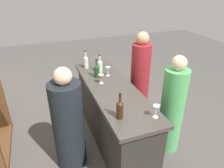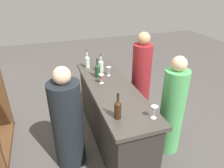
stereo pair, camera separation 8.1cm
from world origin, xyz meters
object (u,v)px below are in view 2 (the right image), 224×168
at_px(wine_bottle_leftmost_amber_brown, 118,109).
at_px(wine_glass_near_left, 155,109).
at_px(wine_bottle_second_left_olive_green, 98,70).
at_px(wine_bottle_second_right_clear_pale, 87,61).
at_px(wine_bottle_center_clear_pale, 101,66).
at_px(person_center_guest, 172,110).
at_px(wine_glass_near_center, 109,70).
at_px(person_server_behind, 67,123).
at_px(wine_glass_near_right, 101,77).
at_px(person_left_guest, 141,83).

relative_size(wine_bottle_leftmost_amber_brown, wine_glass_near_left, 2.03).
xyz_separation_m(wine_bottle_second_left_olive_green, wine_bottle_second_right_clear_pale, (0.41, 0.07, 0.00)).
bearing_deg(wine_glass_near_left, wine_bottle_center_clear_pale, 8.53).
bearing_deg(wine_bottle_leftmost_amber_brown, wine_glass_near_left, -108.97).
height_order(wine_bottle_center_clear_pale, wine_glass_near_left, wine_bottle_center_clear_pale).
height_order(wine_bottle_leftmost_amber_brown, person_center_guest, person_center_guest).
bearing_deg(wine_glass_near_left, person_center_guest, -53.87).
xyz_separation_m(wine_bottle_second_left_olive_green, person_center_guest, (-0.84, -0.82, -0.37)).
bearing_deg(wine_bottle_second_left_olive_green, wine_bottle_second_right_clear_pale, 9.24).
height_order(wine_glass_near_center, person_server_behind, person_server_behind).
bearing_deg(person_center_guest, wine_bottle_second_right_clear_pale, -48.02).
bearing_deg(wine_glass_near_center, person_server_behind, 129.34).
distance_m(wine_bottle_second_left_olive_green, person_server_behind, 0.95).
bearing_deg(wine_glass_near_center, wine_bottle_second_left_olive_green, 85.90).
relative_size(wine_bottle_second_right_clear_pale, wine_glass_near_right, 2.18).
bearing_deg(wine_bottle_second_right_clear_pale, wine_glass_near_left, -167.27).
bearing_deg(wine_bottle_second_left_olive_green, wine_glass_near_right, 179.23).
bearing_deg(person_left_guest, wine_glass_near_right, 25.46).
relative_size(person_left_guest, person_server_behind, 1.11).
relative_size(wine_bottle_center_clear_pale, wine_glass_near_left, 1.95).
bearing_deg(wine_bottle_center_clear_pale, person_center_guest, -143.84).
xyz_separation_m(wine_bottle_second_left_olive_green, person_server_behind, (-0.63, 0.58, -0.40)).
relative_size(wine_bottle_second_left_olive_green, person_server_behind, 0.21).
distance_m(wine_bottle_second_left_olive_green, wine_bottle_center_clear_pale, 0.18).
distance_m(wine_bottle_center_clear_pale, wine_glass_near_right, 0.40).
relative_size(wine_glass_near_left, person_server_behind, 0.11).
bearing_deg(wine_bottle_center_clear_pale, person_left_guest, -109.13).
xyz_separation_m(wine_bottle_second_right_clear_pale, wine_glass_near_center, (-0.42, -0.24, -0.01)).
xyz_separation_m(wine_glass_near_left, person_left_guest, (1.16, -0.42, -0.30)).
height_order(wine_bottle_second_right_clear_pale, wine_glass_near_center, wine_bottle_second_right_clear_pale).
relative_size(wine_bottle_second_left_olive_green, person_left_guest, 0.19).
xyz_separation_m(wine_bottle_second_right_clear_pale, wine_glass_near_right, (-0.64, -0.06, -0.02)).
bearing_deg(wine_bottle_leftmost_amber_brown, wine_bottle_center_clear_pale, -7.59).
height_order(wine_bottle_leftmost_amber_brown, wine_glass_near_right, wine_bottle_leftmost_amber_brown).
bearing_deg(wine_bottle_center_clear_pale, wine_glass_near_center, -154.71).
relative_size(wine_glass_near_center, person_server_behind, 0.10).
xyz_separation_m(wine_glass_near_right, person_server_behind, (-0.41, 0.58, -0.38)).
height_order(wine_glass_near_left, wine_glass_near_center, wine_glass_near_left).
relative_size(wine_bottle_center_clear_pale, wine_glass_near_right, 2.13).
bearing_deg(wine_glass_near_left, wine_glass_near_center, 5.99).
relative_size(wine_bottle_center_clear_pale, person_left_guest, 0.19).
bearing_deg(wine_glass_near_center, person_center_guest, -141.92).
relative_size(wine_glass_near_left, person_left_guest, 0.10).
distance_m(wine_bottle_second_left_olive_green, wine_glass_near_left, 1.26).
bearing_deg(wine_glass_near_right, wine_bottle_leftmost_amber_brown, 175.49).
bearing_deg(wine_bottle_second_right_clear_pale, wine_bottle_center_clear_pale, -147.51).
relative_size(wine_bottle_second_left_olive_green, wine_glass_near_right, 2.12).
relative_size(person_center_guest, person_server_behind, 1.02).
height_order(wine_bottle_second_left_olive_green, wine_bottle_center_clear_pale, wine_bottle_center_clear_pale).
bearing_deg(wine_glass_near_center, wine_bottle_center_clear_pale, 25.29).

